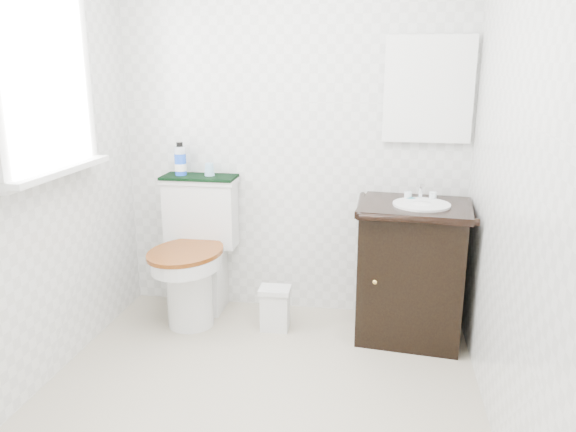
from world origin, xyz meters
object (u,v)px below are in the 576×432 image
(trash_bin, at_px, (275,308))
(cup, at_px, (209,169))
(vanity, at_px, (412,268))
(mouthwash_bottle, at_px, (180,160))
(toilet, at_px, (196,259))

(trash_bin, relative_size, cup, 3.38)
(vanity, distance_m, mouthwash_bottle, 1.59)
(vanity, xyz_separation_m, trash_bin, (-0.82, -0.06, -0.29))
(toilet, relative_size, trash_bin, 3.25)
(vanity, bearing_deg, toilet, 177.48)
(vanity, distance_m, trash_bin, 0.87)
(vanity, height_order, cup, cup)
(mouthwash_bottle, bearing_deg, cup, 3.14)
(vanity, xyz_separation_m, mouthwash_bottle, (-1.47, 0.19, 0.57))
(vanity, relative_size, trash_bin, 3.37)
(trash_bin, height_order, cup, cup)
(toilet, bearing_deg, mouthwash_bottle, 133.28)
(toilet, bearing_deg, cup, 64.83)
(cup, bearing_deg, trash_bin, -28.72)
(vanity, xyz_separation_m, cup, (-1.29, 0.20, 0.52))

